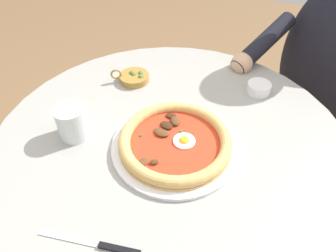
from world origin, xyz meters
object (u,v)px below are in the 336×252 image
ramekin_capers (259,88)px  pizza_on_plate (175,142)px  cafe_chair_diner (331,91)px  steak_knife (104,246)px  dining_table (170,180)px  olive_pan (134,77)px  diner_person (309,105)px  water_glass (73,124)px

ramekin_capers → pizza_on_plate: bearing=-28.1°
ramekin_capers → cafe_chair_diner: (-0.41, 0.28, -0.23)m
steak_knife → ramekin_capers: (-0.58, 0.20, 0.01)m
dining_table → ramekin_capers: ramekin_capers is taller
dining_table → olive_pan: size_ratio=8.26×
dining_table → steak_knife: size_ratio=4.49×
dining_table → diner_person: 0.68m
dining_table → steak_knife: steak_knife is taller
water_glass → olive_pan: 0.27m
dining_table → olive_pan: (-0.19, -0.19, 0.19)m
pizza_on_plate → steak_knife: size_ratio=1.54×
water_glass → ramekin_capers: size_ratio=1.25×
steak_knife → olive_pan: size_ratio=1.84×
pizza_on_plate → diner_person: diner_person is taller
olive_pan → diner_person: bearing=123.0°
olive_pan → steak_knife: bearing=18.9°
ramekin_capers → diner_person: bearing=145.9°
dining_table → pizza_on_plate: bearing=37.8°
steak_knife → cafe_chair_diner: bearing=154.2°
diner_person → water_glass: bearing=-43.7°
pizza_on_plate → diner_person: (-0.59, 0.36, -0.24)m
water_glass → steak_knife: bearing=41.9°
water_glass → diner_person: (-0.64, 0.61, -0.26)m
dining_table → ramekin_capers: size_ratio=13.15×
pizza_on_plate → ramekin_capers: pizza_on_plate is taller
steak_knife → diner_person: 0.98m
dining_table → cafe_chair_diner: cafe_chair_diner is taller
diner_person → cafe_chair_diner: 0.14m
pizza_on_plate → water_glass: (0.05, -0.25, 0.02)m
pizza_on_plate → dining_table: bearing=-142.2°
water_glass → cafe_chair_diner: cafe_chair_diner is taller
pizza_on_plate → ramekin_capers: bearing=151.9°
steak_knife → diner_person: (-0.87, 0.40, -0.22)m
olive_pan → cafe_chair_diner: 0.84m
water_glass → diner_person: diner_person is taller
steak_knife → ramekin_capers: bearing=161.1°
olive_pan → ramekin_capers: bearing=101.3°
cafe_chair_diner → olive_pan: bearing=-53.2°
dining_table → water_glass: 0.32m
dining_table → steak_knife: bearing=-3.4°
dining_table → diner_person: bearing=146.0°
steak_knife → dining_table: bearing=176.6°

